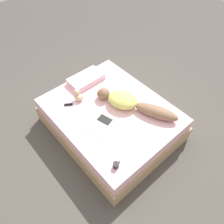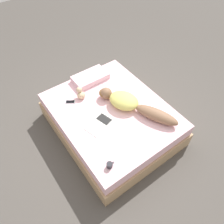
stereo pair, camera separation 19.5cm
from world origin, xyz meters
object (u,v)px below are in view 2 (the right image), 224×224
(coffee_mug, at_px, (110,165))
(cell_phone, at_px, (70,102))
(person, at_px, (131,104))
(open_magazine, at_px, (100,124))

(coffee_mug, distance_m, cell_phone, 1.27)
(person, xyz_separation_m, cell_phone, (-0.70, 0.66, -0.09))
(coffee_mug, relative_size, cell_phone, 0.63)
(coffee_mug, xyz_separation_m, cell_phone, (0.13, 1.26, -0.04))
(person, relative_size, cell_phone, 7.36)
(person, bearing_deg, open_magazine, 152.81)
(open_magazine, xyz_separation_m, coffee_mug, (-0.27, -0.63, 0.04))
(person, bearing_deg, coffee_mug, -168.22)
(coffee_mug, height_order, cell_phone, coffee_mug)
(person, distance_m, cell_phone, 0.97)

